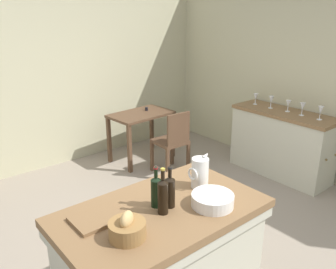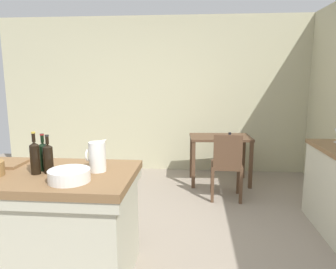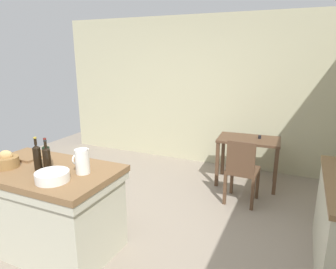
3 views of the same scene
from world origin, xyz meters
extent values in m
plane|color=gray|center=(0.00, 0.00, 0.00)|extent=(6.76, 6.76, 0.00)
cube|color=#B7B28E|center=(0.00, 2.60, 1.30)|extent=(5.32, 0.12, 2.60)
cube|color=brown|center=(-0.47, -0.54, 0.85)|extent=(1.43, 0.84, 0.06)
cube|color=#BCBAA3|center=(-0.47, -0.54, 0.78)|extent=(1.41, 0.82, 0.08)
cube|color=#BCBAA3|center=(-0.47, -0.54, 0.41)|extent=(1.35, 0.76, 0.82)
cube|color=#513826|center=(1.08, 1.90, 0.71)|extent=(0.94, 0.62, 0.04)
cube|color=#513826|center=(0.69, 1.63, 0.35)|extent=(0.05, 0.05, 0.69)
cube|color=#513826|center=(1.51, 1.68, 0.35)|extent=(0.05, 0.05, 0.69)
cube|color=#513826|center=(0.65, 2.12, 0.35)|extent=(0.05, 0.05, 0.69)
cube|color=#513826|center=(1.48, 2.17, 0.35)|extent=(0.05, 0.05, 0.69)
cylinder|color=black|center=(1.23, 1.96, 0.75)|extent=(0.04, 0.04, 0.05)
cube|color=#513826|center=(1.12, 1.28, 0.45)|extent=(0.41, 0.41, 0.04)
cube|color=#513826|center=(1.12, 1.10, 0.69)|extent=(0.36, 0.04, 0.42)
cube|color=#513826|center=(1.31, 1.46, 0.22)|extent=(0.04, 0.04, 0.43)
cube|color=#513826|center=(0.95, 1.47, 0.22)|extent=(0.04, 0.04, 0.43)
cube|color=#513826|center=(1.30, 1.10, 0.22)|extent=(0.04, 0.04, 0.43)
cube|color=#513826|center=(0.94, 1.11, 0.22)|extent=(0.04, 0.04, 0.43)
cylinder|color=silver|center=(-0.05, -0.48, 1.00)|extent=(0.13, 0.13, 0.23)
cone|color=silver|center=(0.01, -0.48, 1.12)|extent=(0.07, 0.04, 0.06)
torus|color=silver|center=(-0.13, -0.48, 1.01)|extent=(0.02, 0.10, 0.10)
cylinder|color=silver|center=(-0.18, -0.73, 0.92)|extent=(0.29, 0.29, 0.09)
cube|color=brown|center=(-0.88, -0.38, 0.89)|extent=(0.31, 0.25, 0.02)
cylinder|color=black|center=(-0.41, -0.55, 0.98)|extent=(0.07, 0.07, 0.20)
cone|color=black|center=(-0.41, -0.55, 1.09)|extent=(0.07, 0.07, 0.02)
cylinder|color=black|center=(-0.41, -0.55, 1.14)|extent=(0.03, 0.03, 0.07)
cylinder|color=black|center=(-0.41, -0.55, 1.17)|extent=(0.03, 0.03, 0.01)
cylinder|color=black|center=(-0.48, -0.49, 0.98)|extent=(0.07, 0.07, 0.20)
cone|color=black|center=(-0.48, -0.49, 1.09)|extent=(0.07, 0.07, 0.02)
cylinder|color=black|center=(-0.48, -0.49, 1.14)|extent=(0.03, 0.03, 0.07)
cylinder|color=maroon|center=(-0.48, -0.49, 1.17)|extent=(0.03, 0.03, 0.01)
cylinder|color=black|center=(-0.50, -0.59, 0.99)|extent=(0.07, 0.07, 0.22)
cone|color=black|center=(-0.50, -0.59, 1.11)|extent=(0.07, 0.07, 0.03)
cylinder|color=black|center=(-0.50, -0.59, 1.17)|extent=(0.03, 0.03, 0.08)
cylinder|color=#B29933|center=(-0.50, -0.59, 1.20)|extent=(0.03, 0.03, 0.01)
cylinder|color=white|center=(2.27, 0.77, 0.89)|extent=(0.06, 0.06, 0.00)
camera|label=1|loc=(-1.77, -2.18, 2.16)|focal=37.67mm
camera|label=2|loc=(0.70, -2.78, 1.61)|focal=33.50mm
camera|label=3|loc=(1.74, -2.53, 1.96)|focal=32.03mm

